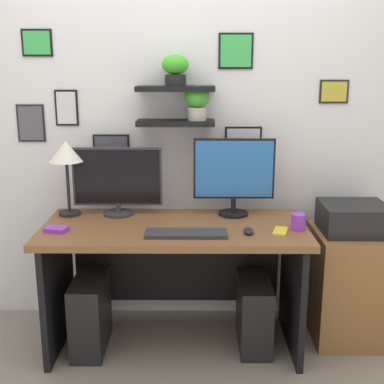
% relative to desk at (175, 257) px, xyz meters
% --- Properties ---
extents(ground_plane, '(8.00, 8.00, 0.00)m').
position_rel_desk_xyz_m(ground_plane, '(0.00, -0.05, -0.54)').
color(ground_plane, gray).
extents(back_wall_assembly, '(4.40, 0.24, 2.70)m').
position_rel_desk_xyz_m(back_wall_assembly, '(-0.00, 0.38, 0.82)').
color(back_wall_assembly, silver).
rests_on(back_wall_assembly, ground).
extents(desk, '(1.50, 0.68, 0.75)m').
position_rel_desk_xyz_m(desk, '(0.00, 0.00, 0.00)').
color(desk, brown).
rests_on(desk, ground).
extents(monitor_left, '(0.54, 0.18, 0.41)m').
position_rel_desk_xyz_m(monitor_left, '(-0.35, 0.16, 0.43)').
color(monitor_left, '#2D2D33').
rests_on(monitor_left, desk).
extents(monitor_right, '(0.49, 0.18, 0.47)m').
position_rel_desk_xyz_m(monitor_right, '(0.35, 0.16, 0.47)').
color(monitor_right, black).
rests_on(monitor_right, desk).
extents(keyboard, '(0.44, 0.14, 0.02)m').
position_rel_desk_xyz_m(keyboard, '(0.07, -0.22, 0.22)').
color(keyboard, '#2D2D33').
rests_on(keyboard, desk).
extents(computer_mouse, '(0.06, 0.09, 0.03)m').
position_rel_desk_xyz_m(computer_mouse, '(0.41, -0.20, 0.23)').
color(computer_mouse, black).
rests_on(computer_mouse, desk).
extents(desk_lamp, '(0.20, 0.20, 0.45)m').
position_rel_desk_xyz_m(desk_lamp, '(-0.65, 0.15, 0.58)').
color(desk_lamp, black).
rests_on(desk_lamp, desk).
extents(cell_phone, '(0.11, 0.15, 0.01)m').
position_rel_desk_xyz_m(cell_phone, '(0.59, -0.17, 0.22)').
color(cell_phone, yellow).
rests_on(cell_phone, desk).
extents(coffee_mug, '(0.08, 0.08, 0.09)m').
position_rel_desk_xyz_m(coffee_mug, '(0.69, -0.12, 0.26)').
color(coffee_mug, purple).
rests_on(coffee_mug, desk).
extents(scissors_tray, '(0.14, 0.11, 0.02)m').
position_rel_desk_xyz_m(scissors_tray, '(-0.64, -0.17, 0.23)').
color(scissors_tray, purple).
rests_on(scissors_tray, desk).
extents(drawer_cabinet, '(0.44, 0.50, 0.67)m').
position_rel_desk_xyz_m(drawer_cabinet, '(1.06, 0.07, -0.20)').
color(drawer_cabinet, brown).
rests_on(drawer_cabinet, ground).
extents(printer, '(0.38, 0.34, 0.17)m').
position_rel_desk_xyz_m(printer, '(1.06, 0.07, 0.22)').
color(printer, black).
rests_on(printer, drawer_cabinet).
extents(computer_tower_left, '(0.18, 0.40, 0.44)m').
position_rel_desk_xyz_m(computer_tower_left, '(-0.50, -0.10, -0.32)').
color(computer_tower_left, black).
rests_on(computer_tower_left, ground).
extents(computer_tower_right, '(0.18, 0.40, 0.41)m').
position_rel_desk_xyz_m(computer_tower_right, '(0.47, -0.06, -0.33)').
color(computer_tower_right, black).
rests_on(computer_tower_right, ground).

